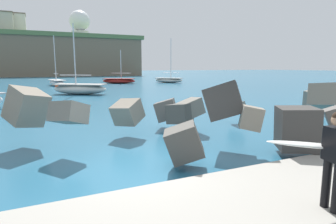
% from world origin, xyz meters
% --- Properties ---
extents(ground_plane, '(400.00, 400.00, 0.00)m').
position_xyz_m(ground_plane, '(0.00, 0.00, 0.00)').
color(ground_plane, '#235B7A').
extents(breakwater_jetty, '(31.16, 7.21, 2.57)m').
position_xyz_m(breakwater_jetty, '(0.71, 1.48, 1.13)').
color(breakwater_jetty, slate).
rests_on(breakwater_jetty, ground).
extents(surfer_with_board, '(2.12, 1.33, 1.78)m').
position_xyz_m(surfer_with_board, '(1.99, -4.09, 1.28)').
color(surfer_with_board, black).
rests_on(surfer_with_board, walkway_path).
extents(boat_near_left, '(2.49, 5.42, 7.28)m').
position_xyz_m(boat_near_left, '(0.32, 37.98, 0.50)').
color(boat_near_left, white).
rests_on(boat_near_left, ground).
extents(boat_near_centre, '(4.98, 4.95, 7.57)m').
position_xyz_m(boat_near_centre, '(18.68, 38.08, 0.49)').
color(boat_near_centre, beige).
rests_on(boat_near_centre, ground).
extents(boat_mid_left, '(5.71, 4.68, 7.00)m').
position_xyz_m(boat_mid_left, '(1.47, 22.62, 0.58)').
color(boat_mid_left, beige).
rests_on(boat_mid_left, ground).
extents(boat_mid_centre, '(5.84, 4.46, 5.51)m').
position_xyz_m(boat_mid_centre, '(10.14, 39.61, 0.46)').
color(boat_mid_centre, maroon).
rests_on(boat_mid_centre, ground).
extents(mooring_buoy_middle, '(0.44, 0.44, 0.44)m').
position_xyz_m(mooring_buoy_middle, '(-0.05, 33.34, 0.22)').
color(mooring_buoy_middle, '#E54C1E').
rests_on(mooring_buoy_middle, ground).
extents(radar_dome, '(6.92, 6.92, 9.49)m').
position_xyz_m(radar_dome, '(12.61, 97.23, 17.43)').
color(radar_dome, silver).
rests_on(radar_dome, headland_bluff).
extents(station_building_west, '(6.26, 6.21, 6.69)m').
position_xyz_m(station_building_west, '(-7.00, 96.02, 15.70)').
color(station_building_west, silver).
rests_on(station_building_west, headland_bluff).
extents(station_building_central, '(6.01, 8.15, 6.13)m').
position_xyz_m(station_building_central, '(-10.05, 92.22, 15.42)').
color(station_building_central, '#B2ADA3').
rests_on(station_building_central, headland_bluff).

